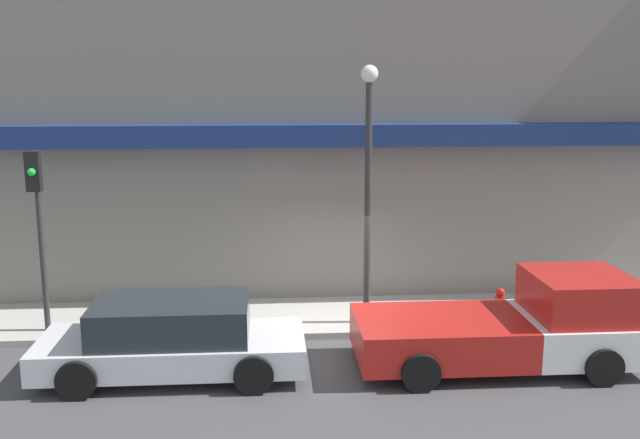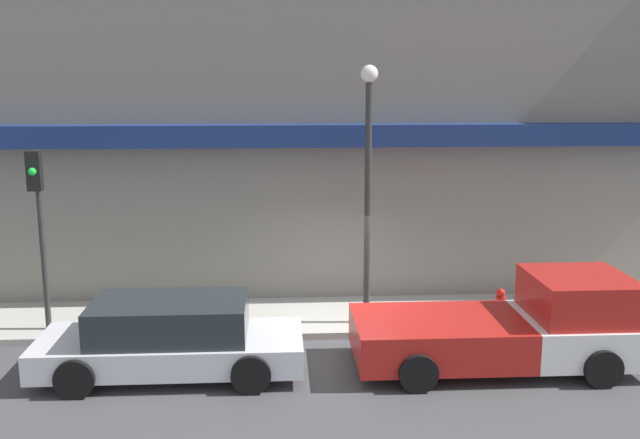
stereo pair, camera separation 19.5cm
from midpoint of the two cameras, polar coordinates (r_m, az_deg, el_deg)
name	(u,v)px [view 1 (the left image)]	position (r m, az deg, el deg)	size (l,w,h in m)	color
ground_plane	(339,339)	(14.97, 1.11, -9.57)	(80.00, 80.00, 0.00)	#424244
sidewalk	(333,316)	(16.12, 0.71, -7.76)	(36.00, 2.50, 0.15)	#ADA89E
building	(324,112)	(17.99, 0.05, 8.58)	(19.80, 3.80, 9.74)	gray
pickup_truck	(515,326)	(13.93, 14.96, -8.24)	(5.24, 2.28, 1.74)	white
parked_car	(172,339)	(13.36, -12.16, -9.31)	(4.78, 2.06, 1.40)	silver
fire_hydrant	(500,303)	(16.16, 13.85, -6.50)	(0.21, 0.21, 0.68)	red
street_lamp	(368,165)	(14.81, 3.51, 4.38)	(0.36, 0.36, 5.44)	#2D2D2D
traffic_light	(38,209)	(15.45, -21.99, 0.76)	(0.28, 0.42, 3.76)	#2D2D2D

